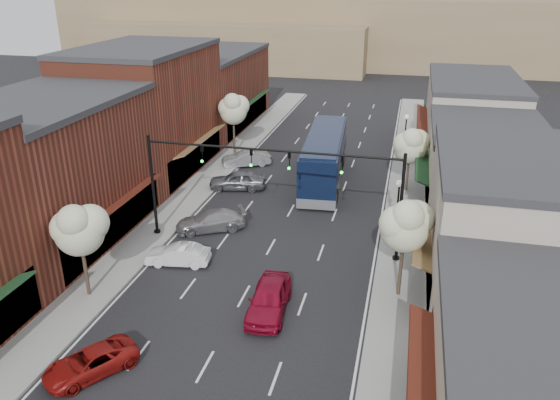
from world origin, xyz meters
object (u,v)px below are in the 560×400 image
Objects in this scene: tree_left_near at (79,228)px; tree_left_far at (233,108)px; signal_mast_right at (361,189)px; parked_car_b at (178,255)px; tree_right_far at (411,145)px; lamp_post_near at (398,201)px; parked_car_a at (91,362)px; tree_right_near at (406,224)px; parked_car_c at (211,221)px; signal_mast_left at (186,173)px; red_hatchback at (269,299)px; lamp_post_far at (406,130)px; coach_bus at (324,157)px; parked_car_d at (237,180)px; parked_car_e at (246,158)px.

tree_left_near is 0.93× the size of tree_left_far.
signal_mast_right reaches higher than parked_car_b.
tree_left_near is at bearing -129.69° from tree_right_far.
lamp_post_near is 20.55m from parked_car_a.
tree_right_near reaches higher than parked_car_c.
signal_mast_left is at bearing 180.00° from signal_mast_right.
red_hatchback is (-3.89, -7.12, -3.81)m from signal_mast_right.
coach_bus is at bearing -131.98° from lamp_post_far.
signal_mast_right is at bearing -131.05° from lamp_post_near.
parked_car_a is at bearing -117.21° from tree_right_far.
tree_right_near is 1.30× the size of parked_car_d.
parked_car_c is at bearing 69.56° from tree_left_near.
red_hatchback is (7.36, -7.12, -3.81)m from signal_mast_left.
tree_left_far is 5.29m from parked_car_e.
coach_bus is (6.98, 12.85, -2.50)m from signal_mast_left.
parked_car_d reaches higher than parked_car_c.
parked_car_d is (3.03, 17.34, -3.44)m from tree_left_near.
parked_car_e is at bearing 92.21° from signal_mast_left.
tree_right_far is at bearing 49.33° from parked_car_e.
parked_car_a is at bearing -107.35° from coach_bus.
lamp_post_near is (-0.55, -9.44, -0.99)m from tree_right_far.
parked_car_b is 5.02m from parked_car_c.
parked_car_a is (0.85, -13.57, -4.05)m from signal_mast_left.
tree_left_near reaches higher than coach_bus.
parked_car_e is at bearing 106.16° from red_hatchback.
tree_right_near is at bearing 79.24° from parked_car_b.
tree_left_far is 11.16m from coach_bus.
lamp_post_far is 1.07× the size of parked_car_a.
signal_mast_left is 1.44× the size of tree_left_near.
tree_right_near is 1.44× the size of parked_car_a.
parked_car_c is at bearing -124.04° from lamp_post_far.
signal_mast_left is at bearing -123.86° from lamp_post_far.
parked_car_e is (-14.00, 12.50, -2.28)m from lamp_post_near.
tree_left_far is (-16.60, 22.00, 0.15)m from tree_right_near.
lamp_post_far is (13.42, 20.00, -1.62)m from signal_mast_left.
tree_right_far is at bearing 40.54° from signal_mast_left.
tree_left_near is (-16.60, -4.00, -0.23)m from tree_right_near.
lamp_post_far is at bearing 73.83° from red_hatchback.
signal_mast_right is 14.78m from parked_car_d.
signal_mast_left is 1.99× the size of parked_car_a.
coach_bus is 2.97× the size of parked_car_d.
signal_mast_left is 1.51× the size of tree_right_far.
tree_right_far is 20.64m from parked_car_b.
tree_left_near is at bearing -119.78° from lamp_post_far.
signal_mast_left reaches higher than lamp_post_far.
tree_left_near is at bearing -149.86° from signal_mast_right.
signal_mast_right is at bearing 9.43° from parked_car_e.
tree_left_far is at bearing 132.39° from parked_car_a.
parked_car_b is at bearing 127.03° from parked_car_a.
parked_car_c is (0.25, 5.01, 0.06)m from parked_car_b.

